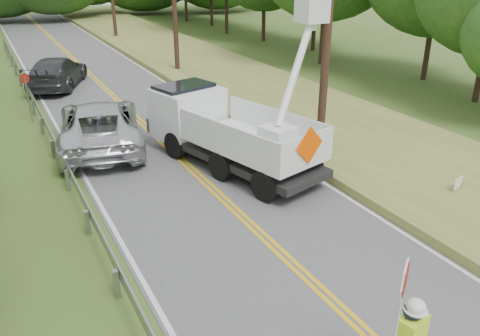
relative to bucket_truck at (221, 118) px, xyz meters
name	(u,v)px	position (x,y,z in m)	size (l,w,h in m)	color
road	(152,133)	(-1.40, 3.87, -1.55)	(7.20, 96.00, 0.03)	#515153
guardrail	(47,129)	(-5.42, 4.78, -1.01)	(0.18, 48.00, 0.77)	gray
tall_grass_verge	(293,107)	(5.70, 3.87, -1.41)	(7.00, 96.00, 0.30)	#5D6A30
bucket_truck	(221,118)	(0.00, 0.00, 0.00)	(5.34, 7.41, 6.88)	black
suv_silver	(100,124)	(-3.63, 3.25, -0.65)	(2.97, 6.44, 1.79)	silver
suv_darkgrey	(57,72)	(-3.63, 13.70, -0.71)	(2.33, 5.73, 1.66)	#36383D
stop_sign_permanent	(27,91)	(-5.72, 7.68, -0.10)	(0.41, 0.28, 2.24)	gray
yard_sign	(458,184)	(5.02, -6.28, -1.06)	(0.47, 0.15, 0.70)	white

